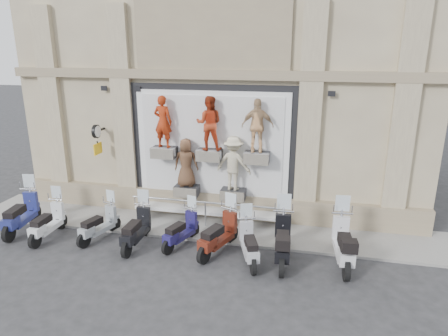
{
  "coord_description": "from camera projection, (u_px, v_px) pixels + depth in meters",
  "views": [
    {
      "loc": [
        3.2,
        -9.5,
        5.68
      ],
      "look_at": [
        0.64,
        1.9,
        2.12
      ],
      "focal_mm": 32.0,
      "sensor_mm": 36.0,
      "label": 1
    }
  ],
  "objects": [
    {
      "name": "scooter_e",
      "position": [
        181.0,
        224.0,
        11.71
      ],
      "size": [
        1.03,
        1.79,
        1.4
      ],
      "primitive_type": null,
      "rotation": [
        0.0,
        0.0,
        -0.33
      ],
      "color": "#1B164E",
      "rests_on": "ground"
    },
    {
      "name": "scooter_f",
      "position": [
        219.0,
        227.0,
        11.27
      ],
      "size": [
        1.23,
        2.07,
        1.62
      ],
      "primitive_type": null,
      "rotation": [
        0.0,
        0.0,
        -0.35
      ],
      "color": "#541A0E",
      "rests_on": "ground"
    },
    {
      "name": "scooter_d",
      "position": [
        136.0,
        222.0,
        11.66
      ],
      "size": [
        0.57,
        1.92,
        1.56
      ],
      "primitive_type": null,
      "rotation": [
        0.0,
        0.0,
        0.01
      ],
      "color": "black",
      "rests_on": "ground"
    },
    {
      "name": "shop_vitrine",
      "position": [
        213.0,
        151.0,
        13.03
      ],
      "size": [
        5.6,
        0.84,
        4.3
      ],
      "color": "black",
      "rests_on": "ground"
    },
    {
      "name": "scooter_h",
      "position": [
        283.0,
        233.0,
        10.78
      ],
      "size": [
        0.77,
        2.17,
        1.73
      ],
      "primitive_type": null,
      "rotation": [
        0.0,
        0.0,
        0.07
      ],
      "color": "black",
      "rests_on": "ground"
    },
    {
      "name": "clock_sign_bracket",
      "position": [
        97.0,
        136.0,
        13.49
      ],
      "size": [
        0.1,
        0.8,
        1.02
      ],
      "color": "black",
      "rests_on": "ground"
    },
    {
      "name": "guard_rail",
      "position": [
        205.0,
        215.0,
        12.92
      ],
      "size": [
        5.06,
        0.1,
        0.93
      ],
      "primitive_type": null,
      "color": "#9EA0A5",
      "rests_on": "ground"
    },
    {
      "name": "scooter_g",
      "position": [
        249.0,
        237.0,
        10.82
      ],
      "size": [
        1.08,
        1.89,
        1.47
      ],
      "primitive_type": null,
      "rotation": [
        0.0,
        0.0,
        0.32
      ],
      "color": "#A7A8AE",
      "rests_on": "ground"
    },
    {
      "name": "building",
      "position": [
        236.0,
        39.0,
        15.98
      ],
      "size": [
        14.0,
        8.6,
        12.0
      ],
      "primitive_type": null,
      "color": "#BDAF8A",
      "rests_on": "ground"
    },
    {
      "name": "sidewalk",
      "position": [
        206.0,
        226.0,
        13.14
      ],
      "size": [
        16.0,
        2.2,
        0.08
      ],
      "primitive_type": "cube",
      "color": "#999791",
      "rests_on": "ground"
    },
    {
      "name": "ground",
      "position": [
        187.0,
        258.0,
        11.19
      ],
      "size": [
        90.0,
        90.0,
        0.0
      ],
      "primitive_type": "plane",
      "color": "#2A2A2C",
      "rests_on": "ground"
    },
    {
      "name": "scooter_b",
      "position": [
        47.0,
        216.0,
        12.17
      ],
      "size": [
        0.57,
        1.85,
        1.49
      ],
      "primitive_type": null,
      "rotation": [
        0.0,
        0.0,
        0.02
      ],
      "color": "silver",
      "rests_on": "ground"
    },
    {
      "name": "scooter_a",
      "position": [
        20.0,
        206.0,
        12.62
      ],
      "size": [
        0.91,
        2.15,
        1.69
      ],
      "primitive_type": null,
      "rotation": [
        0.0,
        0.0,
        0.15
      ],
      "color": "navy",
      "rests_on": "ground"
    },
    {
      "name": "scooter_c",
      "position": [
        98.0,
        218.0,
        12.1
      ],
      "size": [
        0.97,
        1.81,
        1.42
      ],
      "primitive_type": null,
      "rotation": [
        0.0,
        0.0,
        -0.28
      ],
      "color": "gray",
      "rests_on": "ground"
    },
    {
      "name": "scooter_i",
      "position": [
        344.0,
        235.0,
        10.63
      ],
      "size": [
        0.78,
        2.18,
        1.74
      ],
      "primitive_type": null,
      "rotation": [
        0.0,
        0.0,
        0.07
      ],
      "color": "silver",
      "rests_on": "ground"
    }
  ]
}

